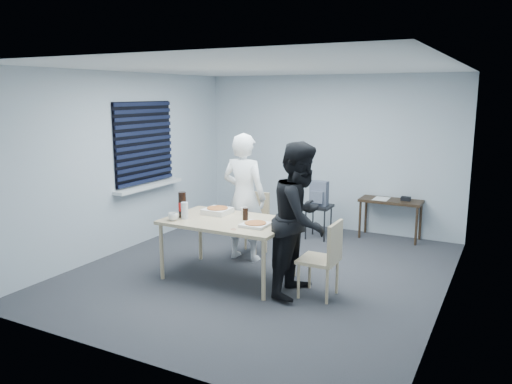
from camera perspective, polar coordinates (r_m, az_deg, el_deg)
The scene contains 19 objects.
room at distance 7.83m, azimuth -12.46°, elevation 4.70°, with size 5.00×5.00×5.00m.
dining_table at distance 6.22m, azimuth -3.21°, elevation -3.72°, with size 1.55×0.98×0.75m.
chair_far at distance 7.23m, azimuth -0.35°, elevation -3.03°, with size 0.42×0.42×0.89m.
chair_right at distance 5.71m, azimuth 7.99°, elevation -7.06°, with size 0.42×0.42×0.89m.
person_white at distance 6.88m, azimuth -1.37°, elevation -0.60°, with size 0.65×0.42×1.77m, color white.
person_black at distance 5.71m, azimuth 5.11°, elevation -3.11°, with size 0.86×0.47×1.77m, color black.
side_table at distance 8.19m, azimuth 15.15°, elevation -1.38°, with size 0.96×0.43×0.64m.
stool at distance 8.03m, azimuth 7.18°, elevation -2.26°, with size 0.39×0.39×0.54m.
backpack at distance 7.95m, azimuth 7.20°, elevation -0.18°, with size 0.28×0.20×0.39m.
pizza_box_a at distance 6.52m, azimuth -4.43°, elevation -2.14°, with size 0.32×0.32×0.08m.
pizza_box_b at distance 5.90m, azimuth -0.07°, elevation -3.72°, with size 0.31×0.31×0.04m.
mug_a at distance 6.23m, azimuth -9.46°, elevation -2.80°, with size 0.12×0.12×0.10m, color white.
mug_b at distance 6.46m, azimuth -1.34°, elevation -2.18°, with size 0.10×0.10×0.09m, color white.
cola_glass at distance 6.17m, azimuth -1.22°, elevation -2.53°, with size 0.07×0.07×0.15m, color black.
soda_bottle at distance 6.36m, azimuth -8.41°, elevation -1.49°, with size 0.10×0.10×0.32m.
plastic_cups at distance 6.28m, azimuth -8.16°, elevation -2.12°, with size 0.09×0.09×0.21m, color silver.
rubber_band at distance 5.77m, azimuth -2.57°, elevation -4.28°, with size 0.06×0.06×0.00m, color red.
papers at distance 8.19m, azimuth 14.13°, elevation -0.75°, with size 0.23×0.31×0.01m, color white.
black_box at distance 8.16m, azimuth 16.74°, elevation -0.74°, with size 0.14×0.10×0.06m, color black.
Camera 1 is at (2.83, -5.55, 2.30)m, focal length 35.00 mm.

